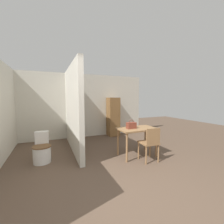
{
  "coord_description": "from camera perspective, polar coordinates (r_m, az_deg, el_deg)",
  "views": [
    {
      "loc": [
        -1.16,
        -1.9,
        1.57
      ],
      "look_at": [
        0.34,
        1.64,
        1.2
      ],
      "focal_mm": 24.0,
      "sensor_mm": 36.0,
      "label": 1
    }
  ],
  "objects": [
    {
      "name": "wall_back",
      "position": [
        6.09,
        -11.98,
        2.29
      ],
      "size": [
        5.4,
        0.12,
        2.5
      ],
      "color": "beige",
      "rests_on": "ground_plane"
    },
    {
      "name": "handbag",
      "position": [
        3.98,
        7.36,
        -5.05
      ],
      "size": [
        0.24,
        0.14,
        0.24
      ],
      "color": "brown",
      "rests_on": "dining_table"
    },
    {
      "name": "wooden_chair",
      "position": [
        3.85,
        14.25,
        -11.14
      ],
      "size": [
        0.43,
        0.43,
        0.86
      ],
      "rotation": [
        0.0,
        0.0,
        -0.04
      ],
      "color": "#997047",
      "rests_on": "ground_plane"
    },
    {
      "name": "wooden_cabinet",
      "position": [
        6.22,
        0.44,
        -1.79
      ],
      "size": [
        0.45,
        0.47,
        1.58
      ],
      "color": "brown",
      "rests_on": "ground_plane"
    },
    {
      "name": "ground_plane",
      "position": [
        2.72,
        7.88,
        -29.79
      ],
      "size": [
        16.0,
        16.0,
        0.0
      ],
      "primitive_type": "plane",
      "color": "brown"
    },
    {
      "name": "toilet",
      "position": [
        4.16,
        -25.11,
        -13.12
      ],
      "size": [
        0.43,
        0.58,
        0.71
      ],
      "color": "white",
      "rests_on": "ground_plane"
    },
    {
      "name": "dining_table",
      "position": [
        4.1,
        9.55,
        -7.47
      ],
      "size": [
        1.02,
        0.63,
        0.76
      ],
      "color": "#997047",
      "rests_on": "ground_plane"
    },
    {
      "name": "partition_wall",
      "position": [
        4.63,
        -14.77,
        1.29
      ],
      "size": [
        0.12,
        2.67,
        2.5
      ],
      "color": "beige",
      "rests_on": "ground_plane"
    }
  ]
}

